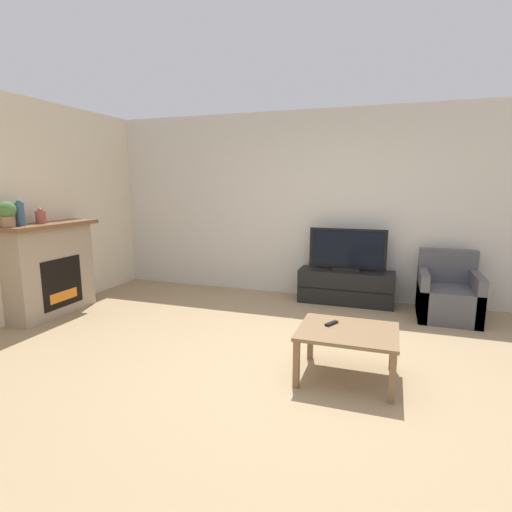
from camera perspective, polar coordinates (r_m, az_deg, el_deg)
ground_plane at (r=3.77m, az=6.30°, el=-15.95°), size 24.00×24.00×0.00m
wall_back at (r=5.89m, az=12.01°, el=7.02°), size 12.00×0.06×2.70m
fireplace at (r=5.71m, az=-27.26°, el=-1.59°), size 0.46×1.26×1.18m
mantel_vase_left at (r=5.35m, az=-30.67°, el=5.24°), size 0.10×0.10×0.30m
mantel_vase_centre_left at (r=5.54m, az=-28.40°, el=4.98°), size 0.12×0.12×0.19m
potted_plant at (r=5.25m, az=-31.99°, el=5.28°), size 0.19×0.19×0.29m
tv_stand at (r=5.77m, az=12.71°, el=-4.32°), size 1.30×0.42×0.47m
tv at (r=5.66m, az=12.91°, el=0.67°), size 1.05×0.18×0.59m
armchair at (r=5.57m, az=25.70°, el=-5.18°), size 0.70×0.76×0.83m
coffee_table at (r=3.56m, az=12.94°, el=-11.13°), size 0.83×0.68×0.44m
remote at (r=3.63m, az=10.74°, el=-9.43°), size 0.10×0.15×0.02m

